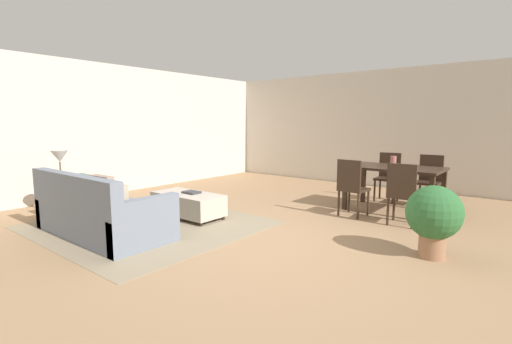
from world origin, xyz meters
TOP-DOWN VIEW (x-y plane):
  - ground_plane at (0.00, 0.00)m, footprint 10.80×10.80m
  - wall_back at (0.00, 5.00)m, footprint 9.00×0.12m
  - wall_left at (-4.50, 0.50)m, footprint 0.12×11.00m
  - area_rug at (-1.75, -0.42)m, footprint 3.00×2.80m
  - couch at (-1.85, -1.13)m, footprint 2.06×0.92m
  - ottoman_table at (-1.65, 0.23)m, footprint 1.20×0.57m
  - side_table at (-3.18, -1.03)m, footprint 0.40×0.40m
  - table_lamp at (-3.18, -1.03)m, footprint 0.26×0.26m
  - dining_table at (0.75, 2.70)m, footprint 1.51×0.91m
  - dining_chair_near_left at (0.35, 1.90)m, footprint 0.43×0.43m
  - dining_chair_near_right at (1.16, 1.85)m, footprint 0.43×0.43m
  - dining_chair_far_left at (0.38, 3.50)m, footprint 0.43×0.43m
  - dining_chair_far_right at (1.12, 3.49)m, footprint 0.40×0.40m
  - vase_centerpiece at (0.74, 2.66)m, footprint 0.09×0.09m
  - book_on_ottoman at (-1.61, 0.28)m, footprint 0.26×0.21m
  - potted_plant at (1.83, 0.77)m, footprint 0.60×0.60m

SIDE VIEW (x-z plane):
  - ground_plane at x=0.00m, z-range 0.00..0.00m
  - area_rug at x=-1.75m, z-range 0.00..0.01m
  - ottoman_table at x=-1.65m, z-range 0.03..0.41m
  - couch at x=-1.85m, z-range -0.13..0.73m
  - book_on_ottoman at x=-1.61m, z-range 0.38..0.42m
  - side_table at x=-3.18m, z-range 0.16..0.70m
  - potted_plant at x=1.83m, z-range 0.07..0.89m
  - dining_chair_near_left at x=0.35m, z-range 0.06..0.98m
  - dining_chair_near_right at x=1.16m, z-range 0.06..0.98m
  - dining_chair_far_left at x=0.38m, z-range 0.06..0.98m
  - dining_chair_far_right at x=1.12m, z-range 0.06..0.98m
  - dining_table at x=0.75m, z-range 0.28..1.04m
  - vase_centerpiece at x=0.74m, z-range 0.76..0.94m
  - table_lamp at x=-3.18m, z-range 0.69..1.22m
  - wall_back at x=0.00m, z-range 0.00..2.70m
  - wall_left at x=-4.50m, z-range 0.00..2.70m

